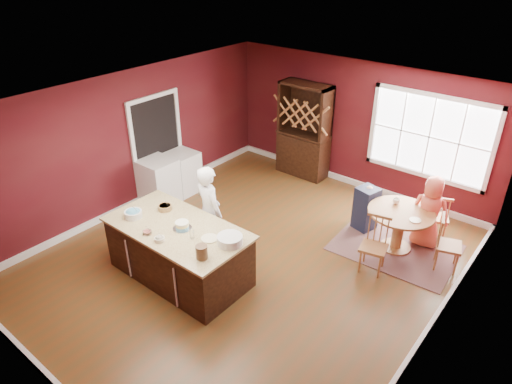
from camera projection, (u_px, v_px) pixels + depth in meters
room_shell at (251, 188)px, 7.11m from camera, size 7.00×7.00×7.00m
window at (429, 137)px, 8.57m from camera, size 2.36×0.10×1.66m
doorway at (158, 148)px, 9.32m from camera, size 0.08×1.26×2.13m
kitchen_island at (179, 253)px, 7.16m from camera, size 2.28×1.19×0.92m
dining_table at (400, 222)px, 7.75m from camera, size 1.12×1.12×0.75m
baker at (209, 212)px, 7.50m from camera, size 0.67×0.52×1.64m
layer_cake at (182, 225)px, 6.85m from camera, size 0.29×0.29×0.12m
bowl_blue at (133, 214)px, 7.15m from camera, size 0.27×0.27×0.11m
bowl_yellow at (165, 207)px, 7.35m from camera, size 0.22×0.22×0.08m
bowl_pink at (147, 232)px, 6.75m from camera, size 0.14×0.14×0.05m
bowl_olive at (160, 239)px, 6.59m from camera, size 0.15×0.15×0.06m
drinking_glass at (192, 234)px, 6.63m from camera, size 0.07×0.07×0.14m
dinner_plate at (210, 238)px, 6.64m from camera, size 0.25×0.25×0.02m
white_tub at (230, 240)px, 6.51m from camera, size 0.37×0.37×0.13m
stoneware_crock at (202, 252)px, 6.20m from camera, size 0.17×0.17×0.20m
toy_figurine at (201, 247)px, 6.40m from camera, size 0.05×0.05×0.08m
rug at (395, 247)px, 8.01m from camera, size 2.10×1.66×0.01m
chair_east at (449, 244)px, 7.31m from camera, size 0.48×0.49×0.95m
chair_south at (374, 245)px, 7.24m from camera, size 0.48×0.47×0.97m
chair_north at (437, 215)px, 8.10m from camera, size 0.49×0.48×0.91m
seated_woman at (429, 212)px, 7.80m from camera, size 0.70×0.51×1.33m
high_chair at (366, 208)px, 8.37m from camera, size 0.43×0.43×0.87m
toddler at (371, 187)px, 8.27m from camera, size 0.18×0.14×0.26m
table_plate at (415, 220)px, 7.39m from camera, size 0.19×0.19×0.01m
table_cup at (396, 201)px, 7.85m from camera, size 0.12×0.12×0.09m
hutch at (304, 131)px, 10.07m from camera, size 1.15×0.48×2.11m
washer at (159, 182)px, 9.18m from camera, size 0.65×0.63×0.94m
dryer at (183, 172)px, 9.63m from camera, size 0.61×0.59×0.88m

